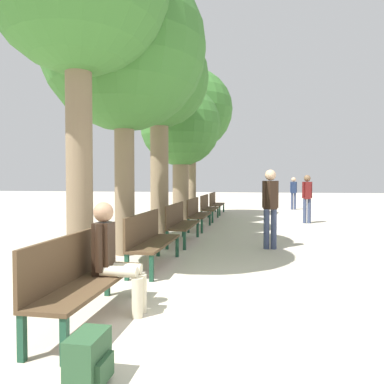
% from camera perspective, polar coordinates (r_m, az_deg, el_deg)
% --- Properties ---
extents(ground_plane, '(80.00, 80.00, 0.00)m').
position_cam_1_polar(ground_plane, '(3.94, 6.75, -20.77)').
color(ground_plane, beige).
extents(bench_row_0, '(0.47, 1.88, 0.94)m').
position_cam_1_polar(bench_row_0, '(4.23, -16.49, -11.66)').
color(bench_row_0, '#4C3823').
rests_on(bench_row_0, ground_plane).
extents(bench_row_1, '(0.47, 1.88, 0.94)m').
position_cam_1_polar(bench_row_1, '(6.55, -6.49, -6.75)').
color(bench_row_1, '#4C3823').
rests_on(bench_row_1, ground_plane).
extents(bench_row_2, '(0.47, 1.88, 0.94)m').
position_cam_1_polar(bench_row_2, '(8.99, -1.90, -4.37)').
color(bench_row_2, '#4C3823').
rests_on(bench_row_2, ground_plane).
extents(bench_row_3, '(0.47, 1.88, 0.94)m').
position_cam_1_polar(bench_row_3, '(11.48, 0.71, -3.00)').
color(bench_row_3, '#4C3823').
rests_on(bench_row_3, ground_plane).
extents(bench_row_4, '(0.47, 1.88, 0.94)m').
position_cam_1_polar(bench_row_4, '(13.98, 2.38, -2.12)').
color(bench_row_4, '#4C3823').
rests_on(bench_row_4, ground_plane).
extents(bench_row_5, '(0.47, 1.88, 0.94)m').
position_cam_1_polar(bench_row_5, '(16.49, 3.54, -1.50)').
color(bench_row_5, '#4C3823').
rests_on(bench_row_5, ground_plane).
extents(tree_row_1, '(3.30, 3.30, 5.79)m').
position_cam_1_polar(tree_row_1, '(8.09, -10.36, 20.59)').
color(tree_row_1, '#7A664C').
rests_on(tree_row_1, ground_plane).
extents(tree_row_2, '(2.70, 2.70, 5.63)m').
position_cam_1_polar(tree_row_2, '(10.59, -5.03, 16.43)').
color(tree_row_2, '#7A664C').
rests_on(tree_row_2, ground_plane).
extents(tree_row_3, '(2.78, 2.78, 4.78)m').
position_cam_1_polar(tree_row_3, '(13.15, -1.76, 9.76)').
color(tree_row_3, '#7A664C').
rests_on(tree_row_3, ground_plane).
extents(tree_row_4, '(3.28, 3.28, 5.99)m').
position_cam_1_polar(tree_row_4, '(15.58, 0.02, 12.32)').
color(tree_row_4, '#7A664C').
rests_on(tree_row_4, ground_plane).
extents(person_seated, '(0.59, 0.34, 1.26)m').
position_cam_1_polar(person_seated, '(4.36, -11.90, -9.32)').
color(person_seated, beige).
rests_on(person_seated, ground_plane).
extents(backpack, '(0.26, 0.37, 0.40)m').
position_cam_1_polar(backpack, '(3.08, -15.45, -23.55)').
color(backpack, '#284C2D').
rests_on(backpack, ground_plane).
extents(pedestrian_near, '(0.34, 0.26, 1.67)m').
position_cam_1_polar(pedestrian_near, '(13.50, 17.13, -0.53)').
color(pedestrian_near, '#384260').
rests_on(pedestrian_near, ground_plane).
extents(pedestrian_mid, '(0.35, 0.31, 1.73)m').
position_cam_1_polar(pedestrian_mid, '(8.31, 11.84, -1.74)').
color(pedestrian_mid, '#384260').
rests_on(pedestrian_mid, ground_plane).
extents(pedestrian_far, '(0.33, 0.22, 1.62)m').
position_cam_1_polar(pedestrian_far, '(19.43, 15.21, 0.13)').
color(pedestrian_far, '#384260').
rests_on(pedestrian_far, ground_plane).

